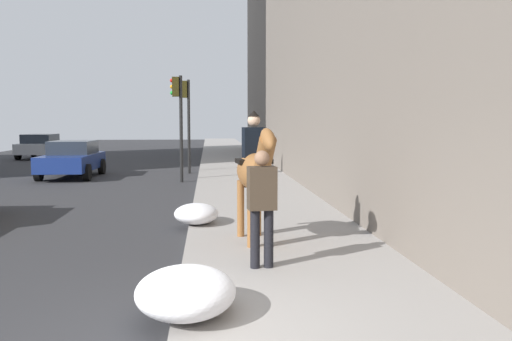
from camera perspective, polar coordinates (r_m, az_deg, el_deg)
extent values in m
cube|color=gray|center=(5.89, 8.75, -16.67)|extent=(120.00, 3.46, 0.12)
ellipsoid|color=brown|center=(9.69, -0.15, -0.11)|extent=(1.56, 0.76, 0.66)
cylinder|color=brown|center=(9.38, 1.40, -4.69)|extent=(0.13, 0.13, 1.04)
cylinder|color=brown|center=(9.31, -0.51, -4.77)|extent=(0.13, 0.13, 1.04)
cylinder|color=brown|center=(10.25, 0.18, -3.85)|extent=(0.13, 0.13, 1.04)
cylinder|color=brown|center=(10.18, -1.58, -3.91)|extent=(0.13, 0.13, 1.04)
cylinder|color=brown|center=(8.91, 0.92, 1.68)|extent=(0.66, 0.36, 0.68)
ellipsoid|color=brown|center=(8.70, 1.25, 3.23)|extent=(0.65, 0.30, 0.49)
cylinder|color=black|center=(10.39, -1.01, -0.30)|extent=(0.29, 0.14, 0.55)
cube|color=black|center=(9.72, -0.22, 0.98)|extent=(0.52, 0.65, 0.08)
cube|color=black|center=(9.70, -0.22, 2.84)|extent=(0.33, 0.41, 0.55)
sphere|color=#D8AD8C|center=(9.69, -0.22, 5.17)|extent=(0.22, 0.22, 0.22)
cone|color=black|center=(9.70, -0.22, 5.88)|extent=(0.23, 0.23, 0.10)
cylinder|color=black|center=(8.03, -0.10, -7.05)|extent=(0.14, 0.14, 0.85)
cylinder|color=black|center=(8.07, 1.31, -6.99)|extent=(0.14, 0.14, 0.85)
cube|color=#3F3326|center=(7.93, 0.61, -1.82)|extent=(0.30, 0.43, 0.62)
sphere|color=#8C664C|center=(7.89, 0.62, 1.28)|extent=(0.22, 0.22, 0.22)
cube|color=navy|center=(22.97, -18.39, 0.85)|extent=(4.27, 1.84, 0.60)
cube|color=#262D38|center=(23.19, -18.27, 2.28)|extent=(2.11, 1.59, 0.52)
cylinder|color=black|center=(21.52, -16.96, -0.19)|extent=(0.64, 0.23, 0.64)
cylinder|color=black|center=(21.98, -21.44, -0.21)|extent=(0.64, 0.23, 0.64)
cylinder|color=black|center=(24.07, -15.55, 0.40)|extent=(0.64, 0.23, 0.64)
cylinder|color=black|center=(24.49, -19.60, 0.37)|extent=(0.64, 0.23, 0.64)
cube|color=#B7BABF|center=(35.23, -21.14, 2.18)|extent=(4.28, 1.99, 0.60)
cube|color=#262D38|center=(34.96, -21.30, 3.08)|extent=(2.13, 1.70, 0.52)
cylinder|color=black|center=(36.77, -21.87, 1.80)|extent=(0.65, 0.24, 0.64)
cylinder|color=black|center=(36.22, -19.09, 1.84)|extent=(0.65, 0.24, 0.64)
cylinder|color=black|center=(34.31, -23.27, 1.54)|extent=(0.65, 0.24, 0.64)
cylinder|color=black|center=(33.72, -20.30, 1.58)|extent=(0.65, 0.24, 0.64)
cylinder|color=black|center=(20.23, -7.70, 4.21)|extent=(0.12, 0.12, 3.85)
cube|color=#2D280C|center=(20.28, -8.27, 8.51)|extent=(0.20, 0.24, 0.70)
sphere|color=red|center=(20.30, -8.64, 9.13)|extent=(0.14, 0.14, 0.14)
sphere|color=orange|center=(20.28, -8.64, 8.51)|extent=(0.14, 0.14, 0.14)
sphere|color=green|center=(20.27, -8.63, 7.89)|extent=(0.14, 0.14, 0.14)
cylinder|color=black|center=(23.54, -6.92, 4.46)|extent=(0.12, 0.12, 3.94)
cube|color=#2D280C|center=(23.59, -7.40, 8.27)|extent=(0.20, 0.24, 0.70)
sphere|color=red|center=(23.60, -7.72, 8.80)|extent=(0.14, 0.14, 0.14)
sphere|color=orange|center=(23.59, -7.72, 8.27)|extent=(0.14, 0.14, 0.14)
sphere|color=green|center=(23.58, -7.71, 7.73)|extent=(0.14, 0.14, 0.14)
ellipsoid|color=white|center=(6.29, -7.24, -12.24)|extent=(1.44, 1.11, 0.50)
ellipsoid|color=white|center=(11.55, -6.15, -4.43)|extent=(1.19, 0.91, 0.41)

